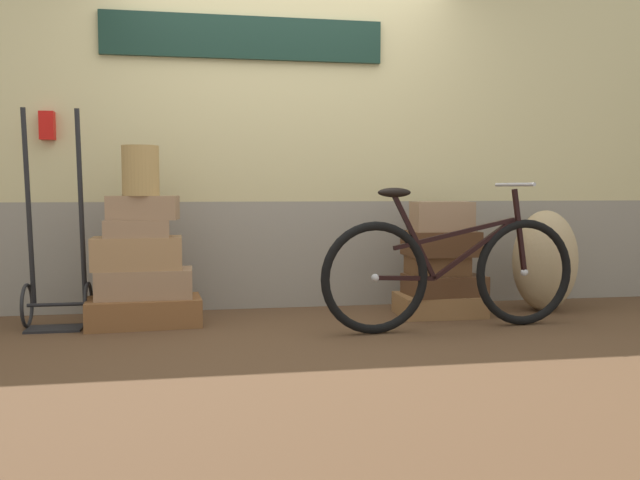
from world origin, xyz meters
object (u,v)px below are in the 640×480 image
at_px(suitcase_4, 143,208).
at_px(suitcase_9, 442,216).
at_px(burlap_sack, 545,261).
at_px(suitcase_5, 439,305).
at_px(suitcase_7, 437,265).
at_px(wicker_basket, 141,171).
at_px(suitcase_2, 137,253).
at_px(luggage_trolley, 57,277).
at_px(suitcase_1, 145,283).
at_px(suitcase_8, 441,243).
at_px(suitcase_0, 144,312).
at_px(suitcase_3, 137,229).
at_px(suitcase_6, 444,285).
at_px(bicycle, 452,272).

bearing_deg(suitcase_4, suitcase_9, 4.99).
bearing_deg(suitcase_4, burlap_sack, 5.35).
bearing_deg(suitcase_9, suitcase_5, -123.53).
xyz_separation_m(suitcase_7, suitcase_9, (0.03, 0.00, 0.35)).
height_order(suitcase_9, wicker_basket, wicker_basket).
distance_m(suitcase_2, luggage_trolley, 0.54).
height_order(suitcase_5, wicker_basket, wicker_basket).
xyz_separation_m(suitcase_1, suitcase_2, (-0.05, 0.00, 0.20)).
height_order(suitcase_4, burlap_sack, suitcase_4).
height_order(suitcase_8, burlap_sack, burlap_sack).
height_order(suitcase_2, wicker_basket, wicker_basket).
bearing_deg(suitcase_1, suitcase_0, -105.97).
distance_m(suitcase_2, suitcase_5, 2.15).
xyz_separation_m(suitcase_1, suitcase_3, (-0.04, -0.03, 0.37)).
distance_m(suitcase_6, luggage_trolley, 2.67).
bearing_deg(suitcase_8, suitcase_1, -179.51).
bearing_deg(wicker_basket, suitcase_3, -141.69).
distance_m(wicker_basket, luggage_trolley, 0.89).
relative_size(suitcase_3, suitcase_9, 1.02).
bearing_deg(bicycle, luggage_trolley, 168.29).
bearing_deg(bicycle, suitcase_4, 165.53).
relative_size(suitcase_6, wicker_basket, 1.60).
height_order(suitcase_5, suitcase_6, suitcase_6).
bearing_deg(suitcase_2, suitcase_3, -88.28).
bearing_deg(burlap_sack, suitcase_3, -178.97).
bearing_deg(suitcase_4, wicker_basket, -111.93).
distance_m(suitcase_5, suitcase_7, 0.29).
xyz_separation_m(suitcase_4, suitcase_8, (2.08, 0.00, -0.27)).
bearing_deg(suitcase_6, suitcase_8, 105.35).
xyz_separation_m(suitcase_1, suitcase_8, (2.08, 0.01, 0.24)).
xyz_separation_m(suitcase_1, bicycle, (1.97, -0.50, 0.10)).
xyz_separation_m(suitcase_9, luggage_trolley, (-2.65, 0.02, -0.38)).
relative_size(suitcase_9, bicycle, 0.23).
bearing_deg(suitcase_2, suitcase_8, -1.69).
bearing_deg(suitcase_9, suitcase_3, -174.94).
bearing_deg(suitcase_8, burlap_sack, 0.66).
distance_m(suitcase_7, wicker_basket, 2.17).
xyz_separation_m(suitcase_5, suitcase_7, (-0.01, 0.02, 0.29)).
height_order(suitcase_3, suitcase_9, suitcase_9).
height_order(suitcase_1, luggage_trolley, luggage_trolley).
distance_m(suitcase_9, wicker_basket, 2.12).
xyz_separation_m(suitcase_2, suitcase_6, (2.14, -0.03, -0.26)).
distance_m(suitcase_1, suitcase_4, 0.51).
bearing_deg(bicycle, suitcase_2, 166.04).
relative_size(suitcase_9, luggage_trolley, 0.29).
bearing_deg(burlap_sack, suitcase_4, -179.84).
xyz_separation_m(suitcase_8, bicycle, (-0.11, -0.51, -0.14)).
bearing_deg(suitcase_8, suitcase_2, -179.65).
height_order(suitcase_2, suitcase_7, suitcase_2).
bearing_deg(luggage_trolley, suitcase_5, -1.02).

